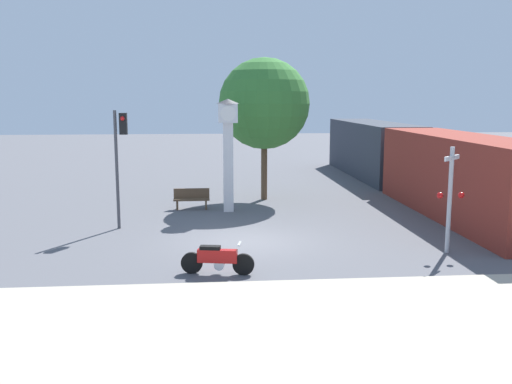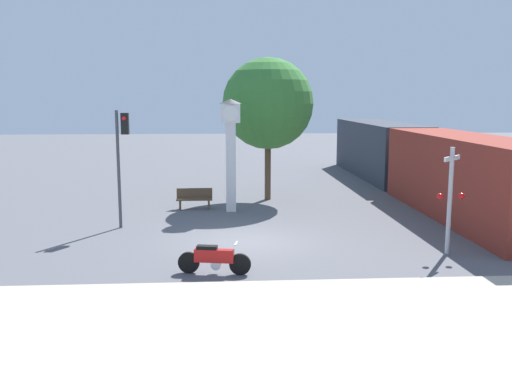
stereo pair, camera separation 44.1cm
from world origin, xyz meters
TOP-DOWN VIEW (x-y plane):
  - ground_plane at (0.00, 0.00)m, footprint 120.00×120.00m
  - sidewalk_strip at (0.00, -7.62)m, footprint 36.00×6.00m
  - motorcycle at (-1.08, -3.62)m, footprint 2.08×0.58m
  - clock_tower at (-0.40, 5.46)m, footprint 0.97×0.97m
  - freight_train at (9.23, 9.86)m, footprint 2.80×25.52m
  - traffic_light at (-4.57, 2.45)m, footprint 0.50×0.35m
  - railroad_crossing_signal at (6.37, -1.96)m, footprint 0.90×0.82m
  - street_tree at (1.45, 8.24)m, footprint 4.36×4.36m
  - bench at (-2.03, 6.06)m, footprint 1.60×0.44m

SIDE VIEW (x-z plane):
  - ground_plane at x=0.00m, z-range 0.00..0.00m
  - sidewalk_strip at x=0.00m, z-range 0.00..0.10m
  - motorcycle at x=-1.08m, z-range -0.02..0.91m
  - bench at x=-2.03m, z-range 0.03..0.95m
  - freight_train at x=9.23m, z-range 0.00..3.40m
  - railroad_crossing_signal at x=6.37m, z-range 0.17..3.59m
  - traffic_light at x=-4.57m, z-range 0.83..5.31m
  - clock_tower at x=-0.40m, z-range 0.75..5.65m
  - street_tree at x=1.45m, z-range 1.23..8.07m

